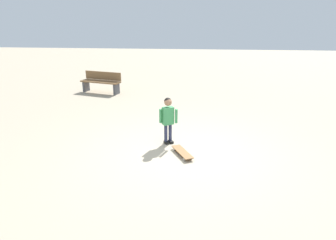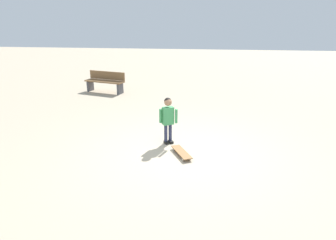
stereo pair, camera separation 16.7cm
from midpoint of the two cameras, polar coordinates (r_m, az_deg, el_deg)
ground_plane at (r=5.98m, az=3.50°, el=-6.79°), size 50.00×50.00×0.00m
child_person at (r=6.26m, az=0.77°, el=0.91°), size 0.41×0.26×1.06m
skateboard at (r=5.90m, az=3.56°, el=-6.52°), size 0.51×0.71×0.07m
street_bench at (r=11.43m, az=-12.16°, el=7.62°), size 1.66×0.83×0.80m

